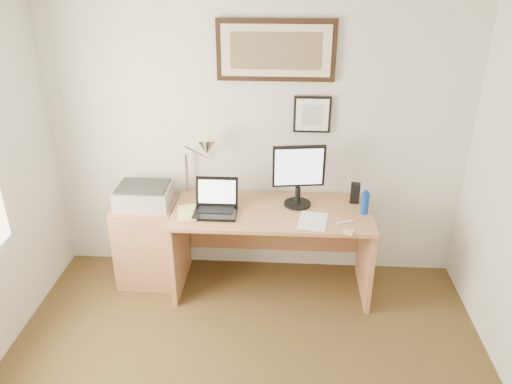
# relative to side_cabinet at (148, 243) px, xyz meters

# --- Properties ---
(wall_back) EXTENTS (3.50, 0.02, 2.50)m
(wall_back) POSITION_rel_side_cabinet_xyz_m (0.92, 0.32, 0.89)
(wall_back) COLOR silver
(wall_back) RESTS_ON ground
(side_cabinet) EXTENTS (0.50, 0.40, 0.73)m
(side_cabinet) POSITION_rel_side_cabinet_xyz_m (0.00, 0.00, 0.00)
(side_cabinet) COLOR #A86C46
(side_cabinet) RESTS_ON floor
(water_bottle) EXTENTS (0.06, 0.06, 0.18)m
(water_bottle) POSITION_rel_side_cabinet_xyz_m (1.80, -0.06, 0.48)
(water_bottle) COLOR #0D38AC
(water_bottle) RESTS_ON desk
(bottle_cap) EXTENTS (0.03, 0.03, 0.02)m
(bottle_cap) POSITION_rel_side_cabinet_xyz_m (1.80, -0.06, 0.58)
(bottle_cap) COLOR #0D38AC
(bottle_cap) RESTS_ON water_bottle
(speaker) EXTENTS (0.08, 0.08, 0.17)m
(speaker) POSITION_rel_side_cabinet_xyz_m (1.75, 0.13, 0.47)
(speaker) COLOR black
(speaker) RESTS_ON desk
(paper_sheet_a) EXTENTS (0.23, 0.29, 0.00)m
(paper_sheet_a) POSITION_rel_side_cabinet_xyz_m (1.38, -0.23, 0.39)
(paper_sheet_a) COLOR white
(paper_sheet_a) RESTS_ON desk
(paper_sheet_b) EXTENTS (0.26, 0.33, 0.00)m
(paper_sheet_b) POSITION_rel_side_cabinet_xyz_m (1.39, -0.22, 0.39)
(paper_sheet_b) COLOR white
(paper_sheet_b) RESTS_ON desk
(sticky_pad) EXTENTS (0.10, 0.10, 0.01)m
(sticky_pad) POSITION_rel_side_cabinet_xyz_m (1.64, -0.38, 0.39)
(sticky_pad) COLOR #D8D366
(sticky_pad) RESTS_ON desk
(marker_pen) EXTENTS (0.14, 0.06, 0.02)m
(marker_pen) POSITION_rel_side_cabinet_xyz_m (1.63, -0.23, 0.39)
(marker_pen) COLOR white
(marker_pen) RESTS_ON desk
(book) EXTENTS (0.25, 0.30, 0.02)m
(book) POSITION_rel_side_cabinet_xyz_m (0.33, -0.18, 0.40)
(book) COLOR #EFE870
(book) RESTS_ON desk
(desk) EXTENTS (1.60, 0.70, 0.75)m
(desk) POSITION_rel_side_cabinet_xyz_m (1.07, 0.04, 0.15)
(desk) COLOR #A86C46
(desk) RESTS_ON floor
(laptop) EXTENTS (0.34, 0.29, 0.26)m
(laptop) POSITION_rel_side_cabinet_xyz_m (0.62, -0.10, 0.44)
(laptop) COLOR black
(laptop) RESTS_ON desk
(lcd_monitor) EXTENTS (0.42, 0.22, 0.52)m
(lcd_monitor) POSITION_rel_side_cabinet_xyz_m (1.27, 0.05, 0.68)
(lcd_monitor) COLOR black
(lcd_monitor) RESTS_ON desk
(printer) EXTENTS (0.44, 0.34, 0.18)m
(printer) POSITION_rel_side_cabinet_xyz_m (0.01, 0.02, 0.45)
(printer) COLOR #A1A1A3
(printer) RESTS_ON side_cabinet
(desk_lamp) EXTENTS (0.29, 0.27, 0.53)m
(desk_lamp) POSITION_rel_side_cabinet_xyz_m (0.51, 0.13, 0.82)
(desk_lamp) COLOR silver
(desk_lamp) RESTS_ON desk
(picture_large) EXTENTS (0.92, 0.04, 0.47)m
(picture_large) POSITION_rel_side_cabinet_xyz_m (1.07, 0.29, 1.59)
(picture_large) COLOR black
(picture_large) RESTS_ON wall_back
(picture_small) EXTENTS (0.30, 0.03, 0.30)m
(picture_small) POSITION_rel_side_cabinet_xyz_m (1.37, 0.29, 1.09)
(picture_small) COLOR black
(picture_small) RESTS_ON wall_back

